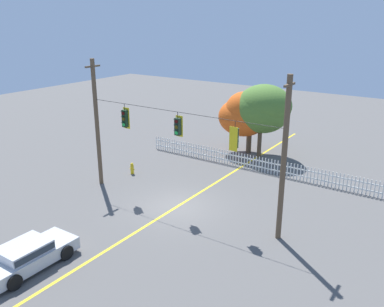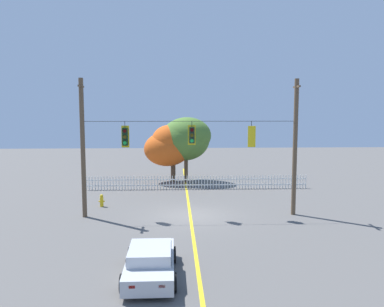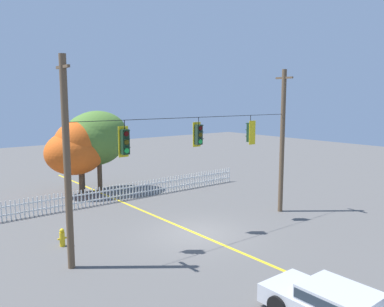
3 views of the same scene
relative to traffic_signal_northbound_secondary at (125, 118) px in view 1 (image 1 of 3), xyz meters
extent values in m
plane|color=#565451|center=(3.62, -0.01, -4.54)|extent=(80.00, 80.00, 0.00)
cube|color=gold|center=(3.62, -0.01, -4.53)|extent=(0.16, 36.00, 0.01)
cylinder|color=brown|center=(-2.34, -0.01, -0.66)|extent=(0.25, 0.25, 7.75)
cylinder|color=brown|center=(9.58, -0.01, -0.66)|extent=(0.25, 0.25, 7.75)
cube|color=brown|center=(-2.34, -0.01, 2.77)|extent=(0.10, 1.10, 0.10)
cube|color=brown|center=(9.58, -0.01, 2.77)|extent=(0.10, 1.10, 0.10)
cylinder|color=black|center=(3.62, -0.01, 0.85)|extent=(11.73, 0.02, 0.02)
cylinder|color=black|center=(0.00, -0.01, 0.67)|extent=(0.03, 0.03, 0.36)
cube|color=yellow|center=(0.00, 0.12, 0.00)|extent=(0.43, 0.02, 1.22)
cube|color=black|center=(0.00, -0.01, 0.00)|extent=(0.30, 0.24, 0.99)
cylinder|color=#410706|center=(0.00, -0.14, 0.32)|extent=(0.20, 0.03, 0.20)
cube|color=black|center=(0.00, -0.19, 0.44)|extent=(0.22, 0.12, 0.06)
cylinder|color=#463B09|center=(0.00, -0.14, 0.00)|extent=(0.20, 0.03, 0.20)
cube|color=black|center=(0.00, -0.19, 0.11)|extent=(0.22, 0.12, 0.06)
cylinder|color=green|center=(0.00, -0.14, -0.33)|extent=(0.20, 0.03, 0.20)
cube|color=black|center=(0.00, -0.19, -0.22)|extent=(0.22, 0.12, 0.06)
cylinder|color=black|center=(3.72, -0.01, 0.69)|extent=(0.03, 0.03, 0.33)
cube|color=yellow|center=(3.72, 0.12, 0.07)|extent=(0.43, 0.02, 1.12)
cube|color=#1E3323|center=(3.72, -0.01, 0.07)|extent=(0.30, 0.24, 0.90)
cylinder|color=#410706|center=(3.72, -0.14, 0.37)|extent=(0.20, 0.03, 0.20)
cube|color=#1E3323|center=(3.72, -0.19, 0.49)|extent=(0.22, 0.12, 0.06)
cylinder|color=#463B09|center=(3.72, -0.14, 0.07)|extent=(0.20, 0.03, 0.20)
cube|color=#1E3323|center=(3.72, -0.19, 0.19)|extent=(0.22, 0.12, 0.06)
cylinder|color=green|center=(3.72, -0.14, -0.23)|extent=(0.20, 0.03, 0.20)
cube|color=#1E3323|center=(3.72, -0.19, -0.11)|extent=(0.22, 0.12, 0.06)
cylinder|color=black|center=(7.07, -0.01, 0.66)|extent=(0.03, 0.03, 0.38)
cube|color=yellow|center=(7.07, -0.14, -0.01)|extent=(0.43, 0.02, 1.19)
cube|color=black|center=(7.07, -0.01, -0.01)|extent=(0.30, 0.24, 0.96)
cylinder|color=#410706|center=(7.07, 0.13, 0.31)|extent=(0.20, 0.03, 0.20)
cube|color=black|center=(7.07, 0.17, 0.43)|extent=(0.22, 0.12, 0.06)
cylinder|color=#463B09|center=(7.07, 0.13, -0.01)|extent=(0.20, 0.03, 0.20)
cube|color=black|center=(7.07, 0.17, 0.11)|extent=(0.22, 0.12, 0.06)
cylinder|color=green|center=(7.07, 0.13, -0.33)|extent=(0.20, 0.03, 0.20)
cube|color=black|center=(7.07, 0.17, -0.21)|extent=(0.22, 0.12, 0.06)
cube|color=silver|center=(-3.94, 7.51, -4.01)|extent=(0.06, 0.04, 1.04)
cube|color=silver|center=(-3.71, 7.51, -4.01)|extent=(0.06, 0.04, 1.04)
cube|color=silver|center=(-3.49, 7.51, -4.01)|extent=(0.06, 0.04, 1.04)
cube|color=silver|center=(-3.26, 7.51, -4.01)|extent=(0.06, 0.04, 1.04)
cube|color=silver|center=(-3.04, 7.51, -4.01)|extent=(0.06, 0.04, 1.04)
cube|color=silver|center=(-2.82, 7.51, -4.01)|extent=(0.06, 0.04, 1.04)
cube|color=silver|center=(-2.59, 7.51, -4.01)|extent=(0.06, 0.04, 1.04)
cube|color=silver|center=(-2.37, 7.51, -4.01)|extent=(0.06, 0.04, 1.04)
cube|color=silver|center=(-2.15, 7.51, -4.01)|extent=(0.06, 0.04, 1.04)
cube|color=silver|center=(-1.92, 7.51, -4.01)|extent=(0.06, 0.04, 1.04)
cube|color=silver|center=(-1.70, 7.51, -4.01)|extent=(0.06, 0.04, 1.04)
cube|color=silver|center=(-1.48, 7.51, -4.01)|extent=(0.06, 0.04, 1.04)
cube|color=silver|center=(-1.25, 7.51, -4.01)|extent=(0.06, 0.04, 1.04)
cube|color=silver|center=(-1.03, 7.51, -4.01)|extent=(0.06, 0.04, 1.04)
cube|color=silver|center=(-0.80, 7.51, -4.01)|extent=(0.06, 0.04, 1.04)
cube|color=silver|center=(-0.58, 7.51, -4.01)|extent=(0.06, 0.04, 1.04)
cube|color=silver|center=(-0.36, 7.51, -4.01)|extent=(0.06, 0.04, 1.04)
cube|color=silver|center=(-0.13, 7.51, -4.01)|extent=(0.06, 0.04, 1.04)
cube|color=silver|center=(0.09, 7.51, -4.01)|extent=(0.06, 0.04, 1.04)
cube|color=silver|center=(0.31, 7.51, -4.01)|extent=(0.06, 0.04, 1.04)
cube|color=silver|center=(0.54, 7.51, -4.01)|extent=(0.06, 0.04, 1.04)
cube|color=silver|center=(0.76, 7.51, -4.01)|extent=(0.06, 0.04, 1.04)
cube|color=silver|center=(0.98, 7.51, -4.01)|extent=(0.06, 0.04, 1.04)
cube|color=silver|center=(1.21, 7.51, -4.01)|extent=(0.06, 0.04, 1.04)
cube|color=silver|center=(1.43, 7.51, -4.01)|extent=(0.06, 0.04, 1.04)
cube|color=silver|center=(1.65, 7.51, -4.01)|extent=(0.06, 0.04, 1.04)
cube|color=silver|center=(1.88, 7.51, -4.01)|extent=(0.06, 0.04, 1.04)
cube|color=silver|center=(2.10, 7.51, -4.01)|extent=(0.06, 0.04, 1.04)
cube|color=silver|center=(2.33, 7.51, -4.01)|extent=(0.06, 0.04, 1.04)
cube|color=silver|center=(2.55, 7.51, -4.01)|extent=(0.06, 0.04, 1.04)
cube|color=silver|center=(2.77, 7.51, -4.01)|extent=(0.06, 0.04, 1.04)
cube|color=silver|center=(3.00, 7.51, -4.01)|extent=(0.06, 0.04, 1.04)
cube|color=silver|center=(3.22, 7.51, -4.01)|extent=(0.06, 0.04, 1.04)
cube|color=silver|center=(3.44, 7.51, -4.01)|extent=(0.06, 0.04, 1.04)
cube|color=silver|center=(3.67, 7.51, -4.01)|extent=(0.06, 0.04, 1.04)
cube|color=silver|center=(3.89, 7.51, -4.01)|extent=(0.06, 0.04, 1.04)
cube|color=silver|center=(4.11, 7.51, -4.01)|extent=(0.06, 0.04, 1.04)
cube|color=silver|center=(4.34, 7.51, -4.01)|extent=(0.06, 0.04, 1.04)
cube|color=silver|center=(4.56, 7.51, -4.01)|extent=(0.06, 0.04, 1.04)
cube|color=silver|center=(4.79, 7.51, -4.01)|extent=(0.06, 0.04, 1.04)
cube|color=silver|center=(5.01, 7.51, -4.01)|extent=(0.06, 0.04, 1.04)
cube|color=silver|center=(5.23, 7.51, -4.01)|extent=(0.06, 0.04, 1.04)
cube|color=silver|center=(5.46, 7.51, -4.01)|extent=(0.06, 0.04, 1.04)
cube|color=silver|center=(5.68, 7.51, -4.01)|extent=(0.06, 0.04, 1.04)
cube|color=silver|center=(5.90, 7.51, -4.01)|extent=(0.06, 0.04, 1.04)
cube|color=silver|center=(6.13, 7.51, -4.01)|extent=(0.06, 0.04, 1.04)
cube|color=silver|center=(6.35, 7.51, -4.01)|extent=(0.06, 0.04, 1.04)
cube|color=silver|center=(6.57, 7.51, -4.01)|extent=(0.06, 0.04, 1.04)
cube|color=silver|center=(6.80, 7.51, -4.01)|extent=(0.06, 0.04, 1.04)
cube|color=silver|center=(7.02, 7.51, -4.01)|extent=(0.06, 0.04, 1.04)
cube|color=silver|center=(7.25, 7.51, -4.01)|extent=(0.06, 0.04, 1.04)
cube|color=silver|center=(7.47, 7.51, -4.01)|extent=(0.06, 0.04, 1.04)
cube|color=silver|center=(7.69, 7.51, -4.01)|extent=(0.06, 0.04, 1.04)
cube|color=silver|center=(7.92, 7.51, -4.01)|extent=(0.06, 0.04, 1.04)
cube|color=silver|center=(8.14, 7.51, -4.01)|extent=(0.06, 0.04, 1.04)
cube|color=silver|center=(8.36, 7.51, -4.01)|extent=(0.06, 0.04, 1.04)
cube|color=silver|center=(8.59, 7.51, -4.01)|extent=(0.06, 0.04, 1.04)
cube|color=silver|center=(8.81, 7.51, -4.01)|extent=(0.06, 0.04, 1.04)
cube|color=silver|center=(9.03, 7.51, -4.01)|extent=(0.06, 0.04, 1.04)
cube|color=silver|center=(9.26, 7.51, -4.01)|extent=(0.06, 0.04, 1.04)
cube|color=silver|center=(9.48, 7.51, -4.01)|extent=(0.06, 0.04, 1.04)
cube|color=silver|center=(9.71, 7.51, -4.01)|extent=(0.06, 0.04, 1.04)
cube|color=silver|center=(9.93, 7.51, -4.01)|extent=(0.06, 0.04, 1.04)
cube|color=silver|center=(10.15, 7.51, -4.01)|extent=(0.06, 0.04, 1.04)
cube|color=silver|center=(10.38, 7.51, -4.01)|extent=(0.06, 0.04, 1.04)
cube|color=silver|center=(10.60, 7.51, -4.01)|extent=(0.06, 0.04, 1.04)
cube|color=silver|center=(10.82, 7.51, -4.01)|extent=(0.06, 0.04, 1.04)
cube|color=silver|center=(11.05, 7.51, -4.01)|extent=(0.06, 0.04, 1.04)
cube|color=silver|center=(11.27, 7.51, -4.01)|extent=(0.06, 0.04, 1.04)
cube|color=silver|center=(11.49, 7.51, -4.01)|extent=(0.06, 0.04, 1.04)
cube|color=silver|center=(11.72, 7.51, -4.01)|extent=(0.06, 0.04, 1.04)
cube|color=silver|center=(11.94, 7.51, -4.01)|extent=(0.06, 0.04, 1.04)
cube|color=silver|center=(12.17, 7.51, -4.01)|extent=(0.06, 0.04, 1.04)
cube|color=silver|center=(12.39, 7.51, -4.01)|extent=(0.06, 0.04, 1.04)
cube|color=silver|center=(12.61, 7.51, -4.01)|extent=(0.06, 0.04, 1.04)
cube|color=silver|center=(12.84, 7.51, -4.01)|extent=(0.06, 0.04, 1.04)
cube|color=silver|center=(4.45, 7.54, -4.22)|extent=(16.77, 0.03, 0.08)
cube|color=silver|center=(4.45, 7.54, -3.79)|extent=(16.77, 0.03, 0.08)
cylinder|color=brown|center=(2.60, 10.72, -3.52)|extent=(0.39, 0.39, 2.03)
ellipsoid|color=#DB5619|center=(2.11, 10.49, -1.74)|extent=(3.83, 3.24, 2.86)
ellipsoid|color=#DB5619|center=(2.24, 10.43, -1.22)|extent=(2.90, 2.86, 2.91)
cylinder|color=brown|center=(3.67, 10.31, -3.21)|extent=(0.31, 0.31, 2.64)
ellipsoid|color=#4C752D|center=(3.58, 10.73, -0.97)|extent=(4.14, 3.84, 3.53)
ellipsoid|color=#4C752D|center=(3.76, 10.63, -0.65)|extent=(4.02, 3.53, 3.05)
cube|color=#B7BABF|center=(1.87, -8.16, -4.08)|extent=(1.72, 4.08, 0.55)
cube|color=#B7BABF|center=(1.87, -8.31, -3.60)|extent=(1.50, 1.96, 0.42)
cube|color=#232D38|center=(1.87, -8.31, -3.60)|extent=(1.54, 1.88, 0.27)
cylinder|color=black|center=(1.02, -6.91, -4.22)|extent=(0.19, 0.64, 0.64)
cylinder|color=black|center=(2.71, -6.90, -4.22)|extent=(0.19, 0.64, 0.64)
cylinder|color=black|center=(2.73, -9.42, -4.22)|extent=(0.19, 0.64, 0.64)
cube|color=white|center=(1.39, -6.15, -3.98)|extent=(0.20, 0.04, 0.10)
cube|color=white|center=(2.32, -6.15, -3.98)|extent=(0.20, 0.04, 0.10)
cylinder|color=gold|center=(-1.83, 2.32, -4.23)|extent=(0.22, 0.22, 0.61)
sphere|color=gold|center=(-1.83, 2.32, -3.86)|extent=(0.20, 0.20, 0.20)
cylinder|color=gold|center=(-1.98, 2.32, -4.20)|extent=(0.08, 0.08, 0.08)
cylinder|color=gold|center=(-1.68, 2.32, -4.20)|extent=(0.08, 0.08, 0.08)
camera|label=1|loc=(15.87, -16.54, 5.50)|focal=38.18mm
camera|label=2|loc=(2.80, -21.86, 1.48)|focal=36.65mm
camera|label=3|loc=(-7.43, -13.67, 1.68)|focal=36.90mm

